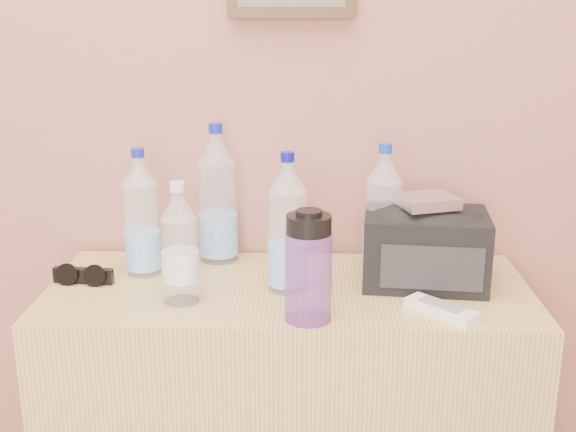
# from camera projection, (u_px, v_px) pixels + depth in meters

# --- Properties ---
(dresser) EXTENTS (1.10, 0.46, 0.69)m
(dresser) POSITION_uv_depth(u_px,v_px,m) (288.00, 418.00, 1.75)
(dresser) COLOR tan
(dresser) RESTS_ON ground
(pet_large_a) EXTENTS (0.08, 0.08, 0.30)m
(pet_large_a) POSITION_uv_depth(u_px,v_px,m) (142.00, 219.00, 1.70)
(pet_large_a) COLOR white
(pet_large_a) RESTS_ON dresser
(pet_large_b) EXTENTS (0.09, 0.09, 0.35)m
(pet_large_b) POSITION_uv_depth(u_px,v_px,m) (218.00, 201.00, 1.78)
(pet_large_b) COLOR silver
(pet_large_b) RESTS_ON dresser
(pet_large_c) EXTENTS (0.09, 0.09, 0.32)m
(pet_large_c) POSITION_uv_depth(u_px,v_px,m) (383.00, 218.00, 1.68)
(pet_large_c) COLOR #A4BED4
(pet_large_c) RESTS_ON dresser
(pet_large_d) EXTENTS (0.09, 0.09, 0.32)m
(pet_large_d) POSITION_uv_depth(u_px,v_px,m) (288.00, 230.00, 1.60)
(pet_large_d) COLOR white
(pet_large_d) RESTS_ON dresser
(pet_small) EXTENTS (0.08, 0.08, 0.27)m
(pet_small) POSITION_uv_depth(u_px,v_px,m) (180.00, 250.00, 1.54)
(pet_small) COLOR #C7E7F9
(pet_small) RESTS_ON dresser
(nalgene_bottle) EXTENTS (0.10, 0.10, 0.23)m
(nalgene_bottle) POSITION_uv_depth(u_px,v_px,m) (308.00, 267.00, 1.45)
(nalgene_bottle) COLOR #743A9E
(nalgene_bottle) RESTS_ON dresser
(sunglasses) EXTENTS (0.14, 0.06, 0.04)m
(sunglasses) POSITION_uv_depth(u_px,v_px,m) (83.00, 276.00, 1.66)
(sunglasses) COLOR black
(sunglasses) RESTS_ON dresser
(ac_remote) EXTENTS (0.15, 0.15, 0.02)m
(ac_remote) POSITION_uv_depth(u_px,v_px,m) (441.00, 310.00, 1.50)
(ac_remote) COLOR silver
(ac_remote) RESTS_ON dresser
(toiletry_bag) EXTENTS (0.30, 0.23, 0.19)m
(toiletry_bag) POSITION_uv_depth(u_px,v_px,m) (425.00, 244.00, 1.65)
(toiletry_bag) COLOR black
(toiletry_bag) RESTS_ON dresser
(foil_packet) EXTENTS (0.14, 0.13, 0.03)m
(foil_packet) POSITION_uv_depth(u_px,v_px,m) (427.00, 201.00, 1.60)
(foil_packet) COLOR white
(foil_packet) RESTS_ON toiletry_bag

